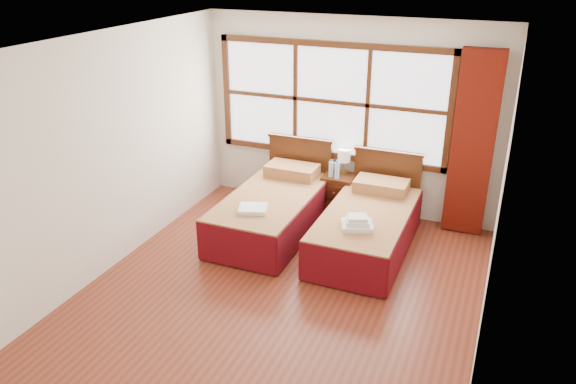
% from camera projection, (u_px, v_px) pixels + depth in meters
% --- Properties ---
extents(floor, '(4.50, 4.50, 0.00)m').
position_uv_depth(floor, '(284.00, 288.00, 6.03)').
color(floor, brown).
rests_on(floor, ground).
extents(ceiling, '(4.50, 4.50, 0.00)m').
position_uv_depth(ceiling, '(283.00, 41.00, 4.99)').
color(ceiling, white).
rests_on(ceiling, wall_back).
extents(wall_back, '(4.00, 0.00, 4.00)m').
position_uv_depth(wall_back, '(349.00, 117.00, 7.42)').
color(wall_back, silver).
rests_on(wall_back, floor).
extents(wall_left, '(0.00, 4.50, 4.50)m').
position_uv_depth(wall_left, '(117.00, 150.00, 6.21)').
color(wall_left, silver).
rests_on(wall_left, floor).
extents(wall_right, '(0.00, 4.50, 4.50)m').
position_uv_depth(wall_right, '(498.00, 209.00, 4.81)').
color(wall_right, silver).
rests_on(wall_right, floor).
extents(window, '(3.16, 0.06, 1.56)m').
position_uv_depth(window, '(331.00, 101.00, 7.39)').
color(window, white).
rests_on(window, wall_back).
extents(curtain, '(0.50, 0.16, 2.30)m').
position_uv_depth(curtain, '(473.00, 145.00, 6.79)').
color(curtain, '#611309').
rests_on(curtain, wall_back).
extents(bed_left, '(1.01, 2.03, 0.98)m').
position_uv_depth(bed_left, '(273.00, 209.00, 7.15)').
color(bed_left, '#431D0E').
rests_on(bed_left, floor).
extents(bed_right, '(0.98, 2.00, 0.95)m').
position_uv_depth(bed_right, '(367.00, 226.00, 6.73)').
color(bed_right, '#431D0E').
rests_on(bed_right, floor).
extents(nightstand, '(0.42, 0.42, 0.56)m').
position_uv_depth(nightstand, '(338.00, 195.00, 7.62)').
color(nightstand, '#48230F').
rests_on(nightstand, floor).
extents(towels_left, '(0.40, 0.37, 0.05)m').
position_uv_depth(towels_left, '(253.00, 209.00, 6.58)').
color(towels_left, white).
rests_on(towels_left, bed_left).
extents(towels_right, '(0.42, 0.40, 0.14)m').
position_uv_depth(towels_right, '(357.00, 223.00, 6.21)').
color(towels_right, white).
rests_on(towels_right, bed_right).
extents(lamp, '(0.17, 0.17, 0.33)m').
position_uv_depth(lamp, '(344.00, 156.00, 7.53)').
color(lamp, gold).
rests_on(lamp, nightstand).
extents(bottle_near, '(0.06, 0.06, 0.24)m').
position_uv_depth(bottle_near, '(331.00, 169.00, 7.43)').
color(bottle_near, silver).
rests_on(bottle_near, nightstand).
extents(bottle_far, '(0.07, 0.07, 0.25)m').
position_uv_depth(bottle_far, '(337.00, 170.00, 7.38)').
color(bottle_far, silver).
rests_on(bottle_far, nightstand).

